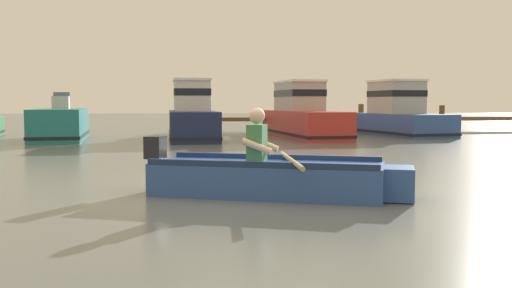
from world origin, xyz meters
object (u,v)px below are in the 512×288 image
at_px(moored_boat_red, 302,116).
at_px(moored_boat_blue, 399,115).
at_px(moored_boat_teal, 60,125).
at_px(moored_boat_navy, 192,117).
at_px(rowboat_with_person, 273,177).

xyz_separation_m(moored_boat_red, moored_boat_blue, (3.98, 0.64, 0.01)).
bearing_deg(moored_boat_teal, moored_boat_navy, 2.24).
bearing_deg(rowboat_with_person, moored_boat_blue, 63.13).
xyz_separation_m(moored_boat_teal, moored_boat_navy, (4.44, 0.17, 0.27)).
height_order(moored_boat_teal, moored_boat_red, moored_boat_red).
distance_m(rowboat_with_person, moored_boat_teal, 13.22).
xyz_separation_m(rowboat_with_person, moored_boat_navy, (-1.19, 12.13, 0.53)).
bearing_deg(moored_boat_navy, moored_boat_red, 10.12).
xyz_separation_m(rowboat_with_person, moored_boat_blue, (6.83, 13.49, 0.54)).
relative_size(moored_boat_navy, moored_boat_red, 0.87).
height_order(moored_boat_navy, moored_boat_red, moored_boat_navy).
distance_m(moored_boat_teal, moored_boat_blue, 12.56).
distance_m(rowboat_with_person, moored_boat_blue, 15.13).
bearing_deg(moored_boat_blue, rowboat_with_person, -116.87).
bearing_deg(moored_boat_red, moored_boat_blue, 9.16).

